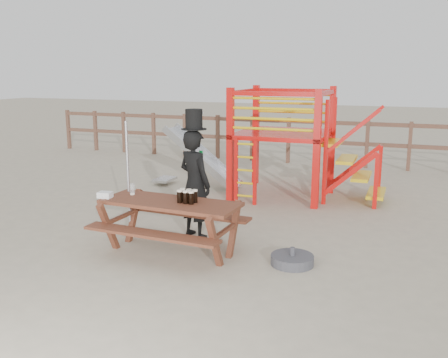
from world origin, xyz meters
The scene contains 10 objects.
ground centered at (0.00, 0.00, 0.00)m, with size 60.00×60.00×0.00m, color tan.
back_fence centered at (0.00, 7.00, 0.74)m, with size 15.09×0.09×1.20m.
playground_fort centered at (0.12, 3.58, 1.07)m, with size 4.71×1.84×2.10m.
picnic_table centered at (-0.39, -0.08, 0.45)m, with size 1.91×1.37×0.72m.
man_with_hat centered at (-0.36, 0.64, 0.84)m, with size 0.69×0.59×1.88m.
metal_pole centered at (-1.20, 0.20, 0.86)m, with size 0.04×0.04×1.72m, color #B2B2B7.
parasol_base centered at (1.23, 0.07, 0.06)m, with size 0.54×0.54×0.23m.
paper_bag centered at (-1.30, -0.23, 0.76)m, with size 0.18×0.14×0.08m, color white.
stout_pints centered at (-0.15, -0.07, 0.80)m, with size 0.25×0.17×0.17m.
empty_glasses centered at (-1.05, 0.06, 0.78)m, with size 0.07×0.07×0.15m.
Camera 1 is at (2.52, -5.78, 2.41)m, focal length 40.00 mm.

